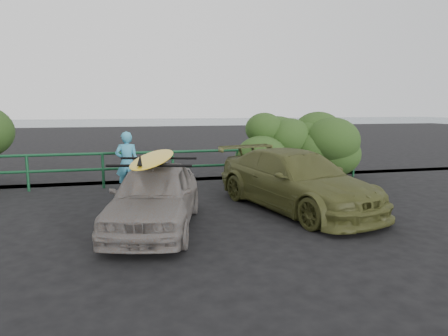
# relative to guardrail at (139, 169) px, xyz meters

# --- Properties ---
(ground) EXTENTS (80.00, 80.00, 0.00)m
(ground) POSITION_rel_guardrail_xyz_m (0.00, -5.00, -0.52)
(ground) COLOR black
(ocean) EXTENTS (200.00, 200.00, 0.00)m
(ocean) POSITION_rel_guardrail_xyz_m (0.00, 55.00, -0.52)
(ocean) COLOR slate
(ocean) RESTS_ON ground
(guardrail) EXTENTS (14.00, 0.08, 1.04)m
(guardrail) POSITION_rel_guardrail_xyz_m (0.00, 0.00, 0.00)
(guardrail) COLOR #123F23
(guardrail) RESTS_ON ground
(shrub_right) EXTENTS (3.20, 2.40, 1.95)m
(shrub_right) POSITION_rel_guardrail_xyz_m (5.00, 0.50, 0.46)
(shrub_right) COLOR #294519
(shrub_right) RESTS_ON ground
(sedan) EXTENTS (2.34, 3.98, 1.27)m
(sedan) POSITION_rel_guardrail_xyz_m (0.23, -4.17, 0.12)
(sedan) COLOR slate
(sedan) RESTS_ON ground
(olive_vehicle) EXTENTS (3.08, 4.94, 1.34)m
(olive_vehicle) POSITION_rel_guardrail_xyz_m (3.46, -3.43, 0.15)
(olive_vehicle) COLOR #464920
(olive_vehicle) RESTS_ON ground
(man) EXTENTS (0.65, 0.46, 1.68)m
(man) POSITION_rel_guardrail_xyz_m (-0.31, -0.93, 0.32)
(man) COLOR teal
(man) RESTS_ON ground
(roof_rack) EXTENTS (1.74, 1.40, 0.05)m
(roof_rack) POSITION_rel_guardrail_xyz_m (0.23, -4.17, 0.78)
(roof_rack) COLOR black
(roof_rack) RESTS_ON sedan
(surfboard) EXTENTS (1.31, 3.06, 0.09)m
(surfboard) POSITION_rel_guardrail_xyz_m (0.23, -4.17, 0.85)
(surfboard) COLOR gold
(surfboard) RESTS_ON roof_rack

